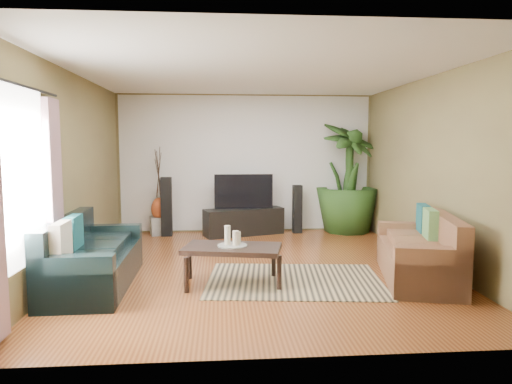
{
  "coord_description": "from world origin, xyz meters",
  "views": [
    {
      "loc": [
        -0.51,
        -6.27,
        1.73
      ],
      "look_at": [
        0.0,
        0.2,
        1.05
      ],
      "focal_mm": 32.0,
      "sensor_mm": 36.0,
      "label": 1
    }
  ],
  "objects": [
    {
      "name": "floor",
      "position": [
        0.0,
        0.0,
        0.0
      ],
      "size": [
        5.5,
        5.5,
        0.0
      ],
      "primitive_type": "plane",
      "color": "brown",
      "rests_on": "ground"
    },
    {
      "name": "ceiling",
      "position": [
        0.0,
        0.0,
        2.7
      ],
      "size": [
        5.5,
        5.5,
        0.0
      ],
      "primitive_type": "plane",
      "rotation": [
        3.14,
        0.0,
        0.0
      ],
      "color": "white",
      "rests_on": "ground"
    },
    {
      "name": "wall_back",
      "position": [
        0.0,
        2.75,
        1.35
      ],
      "size": [
        5.0,
        0.0,
        5.0
      ],
      "primitive_type": "plane",
      "rotation": [
        1.57,
        0.0,
        0.0
      ],
      "color": "olive",
      "rests_on": "ground"
    },
    {
      "name": "wall_front",
      "position": [
        0.0,
        -2.75,
        1.35
      ],
      "size": [
        5.0,
        0.0,
        5.0
      ],
      "primitive_type": "plane",
      "rotation": [
        -1.57,
        0.0,
        0.0
      ],
      "color": "olive",
      "rests_on": "ground"
    },
    {
      "name": "wall_left",
      "position": [
        -2.5,
        0.0,
        1.35
      ],
      "size": [
        0.0,
        5.5,
        5.5
      ],
      "primitive_type": "plane",
      "rotation": [
        1.57,
        0.0,
        1.57
      ],
      "color": "olive",
      "rests_on": "ground"
    },
    {
      "name": "wall_right",
      "position": [
        2.5,
        0.0,
        1.35
      ],
      "size": [
        0.0,
        5.5,
        5.5
      ],
      "primitive_type": "plane",
      "rotation": [
        1.57,
        0.0,
        -1.57
      ],
      "color": "olive",
      "rests_on": "ground"
    },
    {
      "name": "backwall_panel",
      "position": [
        0.0,
        2.74,
        1.35
      ],
      "size": [
        4.9,
        0.0,
        4.9
      ],
      "primitive_type": "plane",
      "rotation": [
        1.57,
        0.0,
        0.0
      ],
      "color": "white",
      "rests_on": "ground"
    },
    {
      "name": "window_pane",
      "position": [
        -2.48,
        -1.6,
        1.4
      ],
      "size": [
        0.0,
        1.8,
        1.8
      ],
      "primitive_type": "plane",
      "rotation": [
        1.57,
        0.0,
        1.57
      ],
      "color": "white",
      "rests_on": "ground"
    },
    {
      "name": "curtain_far",
      "position": [
        -2.43,
        -0.85,
        1.15
      ],
      "size": [
        0.08,
        0.35,
        2.2
      ],
      "primitive_type": "cube",
      "color": "gray",
      "rests_on": "ground"
    },
    {
      "name": "curtain_rod",
      "position": [
        -2.43,
        -1.6,
        2.3
      ],
      "size": [
        0.03,
        1.9,
        0.03
      ],
      "primitive_type": "cylinder",
      "rotation": [
        1.57,
        0.0,
        0.0
      ],
      "color": "black",
      "rests_on": "ground"
    },
    {
      "name": "sofa_left",
      "position": [
        -2.05,
        -0.67,
        0.42
      ],
      "size": [
        0.88,
        1.99,
        0.85
      ],
      "primitive_type": "cube",
      "rotation": [
        0.0,
        0.0,
        1.59
      ],
      "color": "black",
      "rests_on": "floor"
    },
    {
      "name": "sofa_right",
      "position": [
        2.0,
        -0.72,
        0.42
      ],
      "size": [
        1.21,
        1.95,
        0.85
      ],
      "primitive_type": "cube",
      "rotation": [
        0.0,
        0.0,
        -1.81
      ],
      "color": "brown",
      "rests_on": "floor"
    },
    {
      "name": "area_rug",
      "position": [
        0.42,
        -0.67,
        0.01
      ],
      "size": [
        2.35,
        1.78,
        0.01
      ],
      "primitive_type": "cube",
      "rotation": [
        0.0,
        0.0,
        -0.11
      ],
      "color": "tan",
      "rests_on": "floor"
    },
    {
      "name": "coffee_table",
      "position": [
        -0.37,
        -0.74,
        0.24
      ],
      "size": [
        1.28,
        0.87,
        0.48
      ],
      "primitive_type": "cube",
      "rotation": [
        0.0,
        0.0,
        -0.21
      ],
      "color": "black",
      "rests_on": "floor"
    },
    {
      "name": "candle_tray",
      "position": [
        -0.37,
        -0.74,
        0.49
      ],
      "size": [
        0.36,
        0.36,
        0.02
      ],
      "primitive_type": "cylinder",
      "color": "gray",
      "rests_on": "coffee_table"
    },
    {
      "name": "candle_tall",
      "position": [
        -0.43,
        -0.71,
        0.61
      ],
      "size": [
        0.07,
        0.07,
        0.24
      ],
      "primitive_type": "cylinder",
      "color": "#EAE3C5",
      "rests_on": "candle_tray"
    },
    {
      "name": "candle_mid",
      "position": [
        -0.33,
        -0.78,
        0.59
      ],
      "size": [
        0.07,
        0.07,
        0.18
      ],
      "primitive_type": "cylinder",
      "color": "#F5E7CF",
      "rests_on": "candle_tray"
    },
    {
      "name": "candle_short",
      "position": [
        -0.3,
        -0.68,
        0.57
      ],
      "size": [
        0.07,
        0.07,
        0.15
      ],
      "primitive_type": "cylinder",
      "color": "#EBE3C7",
      "rests_on": "candle_tray"
    },
    {
      "name": "tv_stand",
      "position": [
        -0.07,
        2.36,
        0.25
      ],
      "size": [
        1.58,
        0.92,
        0.51
      ],
      "primitive_type": "cube",
      "rotation": [
        0.0,
        0.0,
        0.32
      ],
      "color": "black",
      "rests_on": "floor"
    },
    {
      "name": "television",
      "position": [
        -0.07,
        2.38,
        0.83
      ],
      "size": [
        1.11,
        0.06,
        0.66
      ],
      "primitive_type": "cube",
      "color": "black",
      "rests_on": "tv_stand"
    },
    {
      "name": "speaker_left",
      "position": [
        -1.53,
        2.38,
        0.56
      ],
      "size": [
        0.21,
        0.23,
        1.11
      ],
      "primitive_type": "cube",
      "rotation": [
        0.0,
        0.0,
        0.04
      ],
      "color": "black",
      "rests_on": "floor"
    },
    {
      "name": "speaker_right",
      "position": [
        0.99,
        2.47,
        0.47
      ],
      "size": [
        0.17,
        0.19,
        0.94
      ],
      "primitive_type": "cube",
      "rotation": [
        0.0,
        0.0,
        0.02
      ],
      "color": "black",
      "rests_on": "floor"
    },
    {
      "name": "potted_plant",
      "position": [
        1.99,
        2.5,
        1.09
      ],
      "size": [
        1.69,
        1.69,
        2.17
      ],
      "primitive_type": "imported",
      "rotation": [
        0.0,
        0.0,
        0.62
      ],
      "color": "#224517",
      "rests_on": "floor"
    },
    {
      "name": "plant_pot",
      "position": [
        1.99,
        2.5,
        0.16
      ],
      "size": [
        0.4,
        0.4,
        0.31
      ],
      "primitive_type": "cylinder",
      "color": "black",
      "rests_on": "floor"
    },
    {
      "name": "pedestal",
      "position": [
        -1.68,
        2.5,
        0.17
      ],
      "size": [
        0.42,
        0.42,
        0.34
      ],
      "primitive_type": "cube",
      "rotation": [
        0.0,
        0.0,
        0.25
      ],
      "color": "#969693",
      "rests_on": "floor"
    },
    {
      "name": "vase",
      "position": [
        -1.68,
        2.5,
        0.5
      ],
      "size": [
        0.31,
        0.31,
        0.44
      ],
      "primitive_type": "ellipsoid",
      "color": "#973E1B",
      "rests_on": "pedestal"
    },
    {
      "name": "side_table",
      "position": [
        -2.25,
        0.69,
        0.24
      ],
      "size": [
        0.58,
        0.58,
        0.49
      ],
      "primitive_type": "cube",
      "rotation": [
        0.0,
        0.0,
        0.31
      ],
      "color": "brown",
      "rests_on": "floor"
    }
  ]
}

